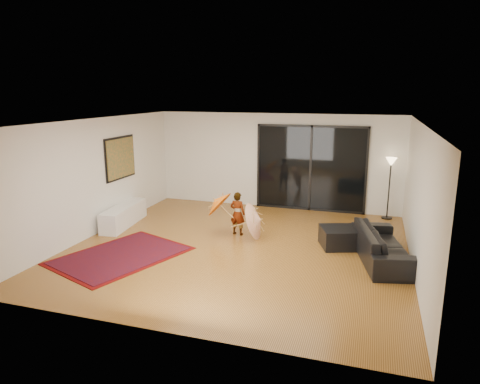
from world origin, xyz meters
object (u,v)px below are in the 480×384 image
at_px(media_console, 124,215).
at_px(ottoman, 339,237).
at_px(sofa, 383,245).
at_px(child, 238,213).

xyz_separation_m(media_console, ottoman, (5.30, 0.04, -0.04)).
relative_size(media_console, sofa, 0.81).
height_order(sofa, ottoman, sofa).
relative_size(media_console, child, 1.75).
distance_m(media_console, sofa, 6.22).
height_order(ottoman, child, child).
relative_size(sofa, ottoman, 3.00).
xyz_separation_m(media_console, child, (2.96, 0.16, 0.26)).
relative_size(ottoman, child, 0.72).
bearing_deg(sofa, media_console, 72.60).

